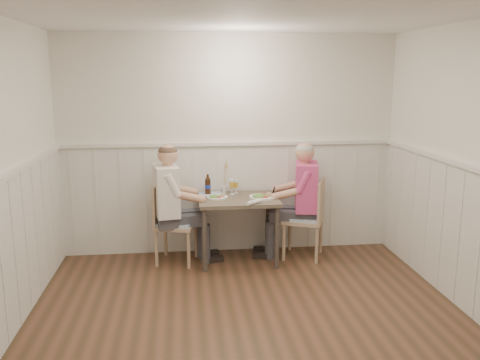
{
  "coord_description": "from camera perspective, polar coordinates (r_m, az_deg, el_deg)",
  "views": [
    {
      "loc": [
        -0.55,
        -3.74,
        2.13
      ],
      "look_at": [
        0.06,
        1.64,
        1.0
      ],
      "focal_mm": 38.0,
      "sensor_mm": 36.0,
      "label": 1
    }
  ],
  "objects": [
    {
      "name": "chair_right",
      "position": [
        6.01,
        7.68,
        -3.97
      ],
      "size": [
        0.58,
        0.58,
        0.94
      ],
      "color": "tan",
      "rests_on": "ground"
    },
    {
      "name": "dining_table",
      "position": [
        5.8,
        -0.23,
        -3.01
      ],
      "size": [
        0.9,
        0.7,
        0.75
      ],
      "color": "#4F473A",
      "rests_on": "ground"
    },
    {
      "name": "room_shell",
      "position": [
        3.83,
        1.86,
        2.6
      ],
      "size": [
        4.04,
        4.54,
        2.6
      ],
      "color": "white",
      "rests_on": "ground"
    },
    {
      "name": "beer_bottle",
      "position": [
        5.95,
        -3.64,
        -0.6
      ],
      "size": [
        0.07,
        0.07,
        0.24
      ],
      "color": "black",
      "rests_on": "dining_table"
    },
    {
      "name": "wainscot",
      "position": [
        4.69,
        0.56,
        -6.11
      ],
      "size": [
        4.0,
        4.49,
        1.34
      ],
      "color": "white",
      "rests_on": "ground"
    },
    {
      "name": "plate_man",
      "position": [
        5.77,
        2.47,
        -1.79
      ],
      "size": [
        0.31,
        0.31,
        0.08
      ],
      "color": "white",
      "rests_on": "dining_table"
    },
    {
      "name": "rolled_napkin",
      "position": [
        5.5,
        1.58,
        -2.49
      ],
      "size": [
        0.19,
        0.16,
        0.05
      ],
      "color": "white",
      "rests_on": "dining_table"
    },
    {
      "name": "diner_cream",
      "position": [
        5.79,
        -7.81,
        -3.78
      ],
      "size": [
        0.7,
        0.5,
        1.4
      ],
      "color": "#3F3F47",
      "rests_on": "ground"
    },
    {
      "name": "beer_glass_a",
      "position": [
        5.99,
        -0.46,
        -0.49
      ],
      "size": [
        0.06,
        0.06,
        0.16
      ],
      "color": "silver",
      "rests_on": "dining_table"
    },
    {
      "name": "gingham_mat",
      "position": [
        5.96,
        -3.34,
        -1.59
      ],
      "size": [
        0.28,
        0.23,
        0.01
      ],
      "color": "#5C7DAF",
      "rests_on": "dining_table"
    },
    {
      "name": "plate_diner",
      "position": [
        5.77,
        -2.67,
        -1.86
      ],
      "size": [
        0.24,
        0.24,
        0.06
      ],
      "color": "white",
      "rests_on": "dining_table"
    },
    {
      "name": "man_in_pink",
      "position": [
        6.0,
        6.98,
        -3.26
      ],
      "size": [
        0.7,
        0.5,
        1.39
      ],
      "color": "#3F3F47",
      "rests_on": "ground"
    },
    {
      "name": "beer_glass_b",
      "position": [
        5.92,
        -0.91,
        -0.47
      ],
      "size": [
        0.07,
        0.07,
        0.18
      ],
      "color": "silver",
      "rests_on": "dining_table"
    },
    {
      "name": "ground_plane",
      "position": [
        4.34,
        1.72,
        -17.62
      ],
      "size": [
        4.5,
        4.5,
        0.0
      ],
      "primitive_type": "plane",
      "color": "#432F1D"
    },
    {
      "name": "chair_left",
      "position": [
        5.87,
        -7.73,
        -4.48
      ],
      "size": [
        0.53,
        0.53,
        0.92
      ],
      "color": "tan",
      "rests_on": "ground"
    },
    {
      "name": "grass_vase",
      "position": [
        5.95,
        -1.81,
        0.26
      ],
      "size": [
        0.05,
        0.05,
        0.42
      ],
      "color": "silver",
      "rests_on": "dining_table"
    }
  ]
}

